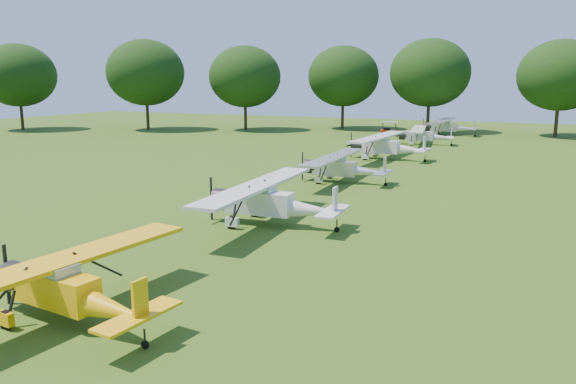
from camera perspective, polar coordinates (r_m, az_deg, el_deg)
name	(u,v)px	position (r m, az deg, el deg)	size (l,w,h in m)	color
ground	(250,227)	(28.07, -3.84, -3.55)	(160.00, 160.00, 0.00)	#345314
tree_belt	(320,61)	(25.79, 3.29, 13.16)	(137.36, 130.27, 14.52)	#312513
aircraft_2	(66,286)	(18.13, -21.66, -8.89)	(6.45, 10.26, 2.01)	#FBB30A
aircraft_3	(269,200)	(28.01, -1.95, -0.79)	(7.20, 11.45, 2.26)	silver
aircraft_4	(341,166)	(40.00, 5.45, 2.65)	(6.51, 10.35, 2.04)	silver
aircraft_5	(386,145)	(52.35, 9.90, 4.76)	(7.43, 11.84, 2.33)	silver
aircraft_6	(423,134)	(65.32, 13.58, 5.70)	(6.36, 10.08, 1.98)	silver
aircraft_7	(448,126)	(77.12, 15.92, 6.51)	(7.07, 11.23, 2.22)	silver
golf_cart	(389,131)	(74.96, 10.19, 6.11)	(2.42, 1.90, 1.82)	red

